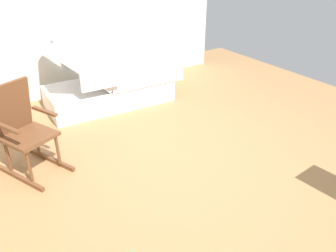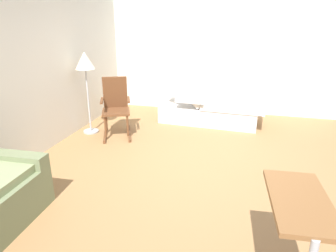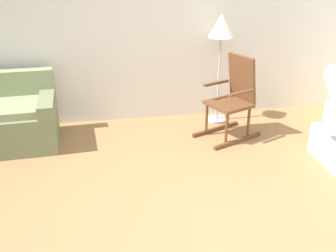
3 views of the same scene
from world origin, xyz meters
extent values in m
plane|color=#9E7247|center=(0.00, 0.00, 0.00)|extent=(7.30, 7.30, 0.00)
cube|color=silver|center=(0.00, 2.47, 1.35)|extent=(6.04, 0.10, 2.70)
cylinder|color=black|center=(1.83, 0.89, 0.05)|extent=(0.10, 0.10, 0.10)
cube|color=gray|center=(-1.65, 1.81, 0.49)|extent=(0.70, 0.68, 0.10)
cube|color=#737D57|center=(-1.31, 1.87, 0.30)|extent=(0.22, 0.86, 0.60)
cube|color=brown|center=(0.83, 1.78, 0.03)|extent=(0.71, 0.34, 0.05)
cube|color=brown|center=(1.00, 1.38, 0.03)|extent=(0.71, 0.34, 0.05)
cylinder|color=brown|center=(0.82, 1.33, 0.25)|extent=(0.04, 0.04, 0.40)
cylinder|color=brown|center=(0.67, 1.69, 0.25)|extent=(0.04, 0.04, 0.40)
cylinder|color=brown|center=(1.16, 1.48, 0.25)|extent=(0.04, 0.04, 0.40)
cylinder|color=brown|center=(1.01, 1.83, 0.25)|extent=(0.04, 0.04, 0.40)
cube|color=brown|center=(0.91, 1.58, 0.45)|extent=(0.61, 0.62, 0.04)
cube|color=brown|center=(1.10, 1.66, 0.75)|extent=(0.28, 0.44, 0.60)
cube|color=brown|center=(0.99, 1.36, 0.67)|extent=(0.37, 0.19, 0.03)
cube|color=brown|center=(0.81, 1.79, 0.67)|extent=(0.37, 0.19, 0.03)
cylinder|color=#B2B5BA|center=(0.95, 2.13, 0.01)|extent=(0.28, 0.28, 0.03)
cylinder|color=#B2B5BA|center=(0.95, 2.13, 0.60)|extent=(0.03, 0.03, 1.15)
cone|color=silver|center=(0.95, 2.13, 1.33)|extent=(0.34, 0.34, 0.30)
camera|label=1|loc=(-2.61, 2.12, 2.32)|focal=36.49mm
camera|label=2|loc=(-3.83, -0.63, 2.01)|focal=32.32mm
camera|label=3|loc=(-0.67, -2.79, 2.17)|focal=41.77mm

